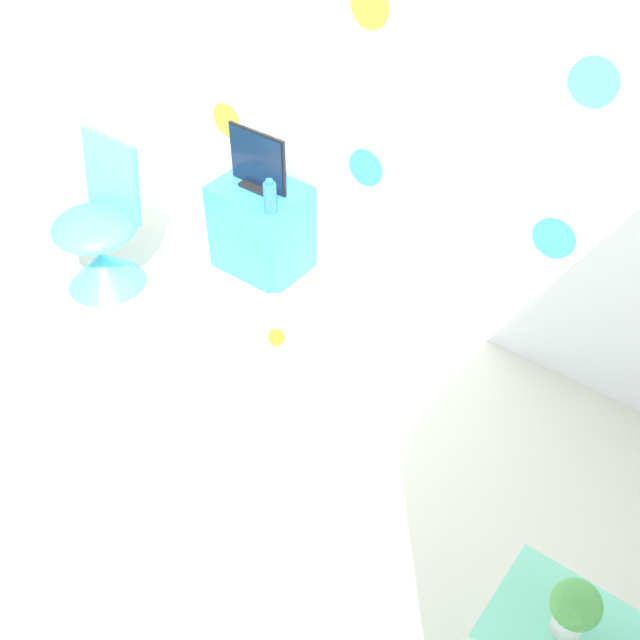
{
  "coord_description": "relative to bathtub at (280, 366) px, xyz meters",
  "views": [
    {
      "loc": [
        1.82,
        -0.83,
        2.71
      ],
      "look_at": [
        0.47,
        0.95,
        0.7
      ],
      "focal_mm": 42.0,
      "sensor_mm": 36.0,
      "label": 1
    }
  ],
  "objects": [
    {
      "name": "bathtub",
      "position": [
        0.0,
        0.0,
        0.0
      ],
      "size": [
        0.84,
        0.68,
        0.45
      ],
      "color": "white",
      "rests_on": "ground_plane"
    },
    {
      "name": "rug",
      "position": [
        -0.01,
        -0.09,
        -0.23
      ],
      "size": [
        1.03,
        0.85,
        0.01
      ],
      "color": "silver",
      "rests_on": "ground_plane"
    },
    {
      "name": "vase",
      "position": [
        -0.56,
        0.62,
        0.39
      ],
      "size": [
        0.07,
        0.07,
        0.19
      ],
      "color": "#2D72B7",
      "rests_on": "tv_cabinet"
    },
    {
      "name": "rubber_duck",
      "position": [
        0.05,
        -0.07,
        0.27
      ],
      "size": [
        0.07,
        0.08,
        0.09
      ],
      "color": "yellow",
      "rests_on": "bathtub"
    },
    {
      "name": "chair",
      "position": [
        -1.36,
        0.1,
        0.04
      ],
      "size": [
        0.47,
        0.47,
        0.84
      ],
      "color": "#4CC6DB",
      "rests_on": "ground_plane"
    },
    {
      "name": "wall_back_dotted",
      "position": [
        -0.2,
        0.99,
        1.07
      ],
      "size": [
        5.19,
        0.05,
        2.6
      ],
      "color": "white",
      "rests_on": "ground_plane"
    },
    {
      "name": "tv",
      "position": [
        -0.76,
        0.75,
        0.46
      ],
      "size": [
        0.37,
        0.12,
        0.33
      ],
      "color": "black",
      "rests_on": "tv_cabinet"
    },
    {
      "name": "tv_cabinet",
      "position": [
        -0.76,
        0.75,
        0.04
      ],
      "size": [
        0.5,
        0.38,
        0.53
      ],
      "color": "#389ED6",
      "rests_on": "ground_plane"
    },
    {
      "name": "ground_plane",
      "position": [
        -0.2,
        -1.0,
        -0.23
      ],
      "size": [
        12.0,
        12.0,
        0.0
      ],
      "primitive_type": "plane",
      "color": "silver"
    },
    {
      "name": "potted_plant_left",
      "position": [
        1.58,
        -0.55,
        0.41
      ],
      "size": [
        0.15,
        0.15,
        0.23
      ],
      "color": "white",
      "rests_on": "side_table"
    }
  ]
}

